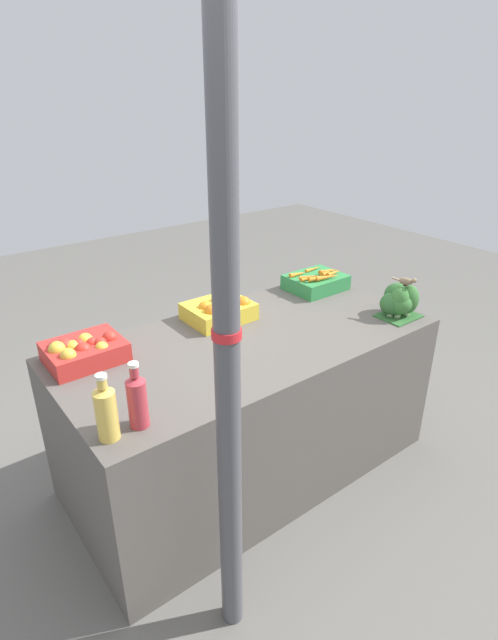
{
  "coord_description": "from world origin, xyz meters",
  "views": [
    {
      "loc": [
        -1.36,
        -1.78,
        1.97
      ],
      "look_at": [
        0.0,
        0.0,
        0.92
      ],
      "focal_mm": 28.0,
      "sensor_mm": 36.0,
      "label": 1
    }
  ],
  "objects": [
    {
      "name": "market_table",
      "position": [
        0.0,
        0.0,
        0.41
      ],
      "size": [
        1.92,
        0.92,
        0.82
      ],
      "primitive_type": "cube",
      "color": "#56514C",
      "rests_on": "ground_plane"
    },
    {
      "name": "apple_crate",
      "position": [
        -0.75,
        0.28,
        0.88
      ],
      "size": [
        0.34,
        0.28,
        0.13
      ],
      "color": "red",
      "rests_on": "market_table"
    },
    {
      "name": "juice_bottle_ruby",
      "position": [
        -0.76,
        -0.32,
        0.93
      ],
      "size": [
        0.07,
        0.07,
        0.27
      ],
      "color": "#B2333D",
      "rests_on": "market_table"
    },
    {
      "name": "broccoli_pile",
      "position": [
        0.81,
        -0.29,
        0.91
      ],
      "size": [
        0.22,
        0.21,
        0.18
      ],
      "color": "#2D602D",
      "rests_on": "market_table"
    },
    {
      "name": "carrot_crate",
      "position": [
        0.74,
        0.28,
        0.87
      ],
      "size": [
        0.34,
        0.28,
        0.12
      ],
      "color": "#2D8442",
      "rests_on": "market_table"
    },
    {
      "name": "juice_bottle_golden",
      "position": [
        -0.88,
        -0.32,
        0.93
      ],
      "size": [
        0.08,
        0.08,
        0.26
      ],
      "color": "gold",
      "rests_on": "market_table"
    },
    {
      "name": "support_pole",
      "position": [
        -0.6,
        -0.67,
        1.18
      ],
      "size": [
        0.09,
        0.09,
        2.36
      ],
      "color": "#4C4C51",
      "rests_on": "ground_plane"
    },
    {
      "name": "orange_crate",
      "position": [
        0.0,
        0.27,
        0.87
      ],
      "size": [
        0.34,
        0.28,
        0.13
      ],
      "color": "gold",
      "rests_on": "market_table"
    },
    {
      "name": "sparrow_bird",
      "position": [
        0.82,
        -0.31,
        1.03
      ],
      "size": [
        0.07,
        0.13,
        0.05
      ],
      "rotation": [
        0.0,
        0.0,
        -1.16
      ],
      "color": "#4C3D2D",
      "rests_on": "broccoli_pile"
    },
    {
      "name": "ground_plane",
      "position": [
        0.0,
        0.0,
        0.0
      ],
      "size": [
        10.0,
        10.0,
        0.0
      ],
      "primitive_type": "plane",
      "color": "#605E59"
    }
  ]
}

